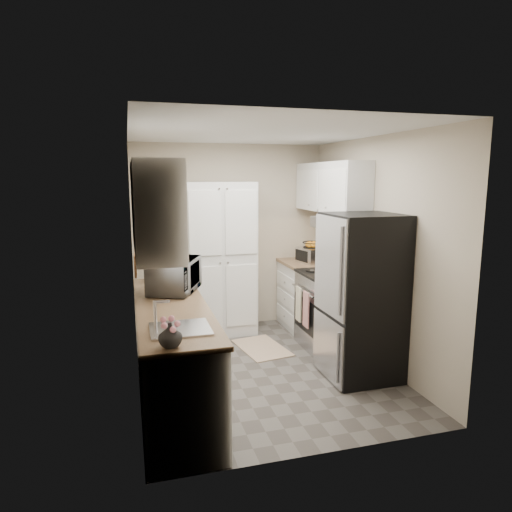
% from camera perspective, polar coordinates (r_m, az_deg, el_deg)
% --- Properties ---
extents(ground, '(3.20, 3.20, 0.00)m').
position_cam_1_polar(ground, '(5.11, 0.79, -13.93)').
color(ground, '#56514C').
rests_on(ground, ground).
extents(room_shell, '(2.64, 3.24, 2.52)m').
position_cam_1_polar(room_shell, '(4.68, 0.66, 4.53)').
color(room_shell, beige).
rests_on(room_shell, ground).
extents(pantry_cabinet, '(0.90, 0.55, 2.00)m').
position_cam_1_polar(pantry_cabinet, '(6.00, -4.58, -0.36)').
color(pantry_cabinet, silver).
rests_on(pantry_cabinet, ground).
extents(base_cabinet_left, '(0.60, 2.30, 0.88)m').
position_cam_1_polar(base_cabinet_left, '(4.38, -10.34, -12.04)').
color(base_cabinet_left, silver).
rests_on(base_cabinet_left, ground).
extents(countertop_left, '(0.63, 2.33, 0.04)m').
position_cam_1_polar(countertop_left, '(4.23, -10.53, -6.24)').
color(countertop_left, '#846647').
rests_on(countertop_left, base_cabinet_left).
extents(base_cabinet_right, '(0.60, 0.80, 0.88)m').
position_cam_1_polar(base_cabinet_right, '(6.34, 6.36, -5.02)').
color(base_cabinet_right, silver).
rests_on(base_cabinet_right, ground).
extents(countertop_right, '(0.63, 0.83, 0.04)m').
position_cam_1_polar(countertop_right, '(6.24, 6.44, -0.93)').
color(countertop_right, '#846647').
rests_on(countertop_right, base_cabinet_right).
extents(electric_range, '(0.71, 0.78, 1.13)m').
position_cam_1_polar(electric_range, '(5.62, 9.29, -6.64)').
color(electric_range, '#B7B7BC').
rests_on(electric_range, ground).
extents(refrigerator, '(0.70, 0.72, 1.70)m').
position_cam_1_polar(refrigerator, '(4.82, 13.05, -4.96)').
color(refrigerator, '#B7B7BC').
rests_on(refrigerator, ground).
extents(microwave, '(0.61, 0.71, 0.33)m').
position_cam_1_polar(microwave, '(4.65, -10.16, -2.41)').
color(microwave, silver).
rests_on(microwave, countertop_left).
extents(wine_bottle, '(0.08, 0.08, 0.30)m').
position_cam_1_polar(wine_bottle, '(5.11, -13.26, -1.60)').
color(wine_bottle, black).
rests_on(wine_bottle, countertop_left).
extents(flower_vase, '(0.18, 0.18, 0.17)m').
position_cam_1_polar(flower_vase, '(3.18, -10.67, -9.69)').
color(flower_vase, white).
rests_on(flower_vase, countertop_left).
extents(cutting_board, '(0.04, 0.28, 0.34)m').
position_cam_1_polar(cutting_board, '(5.16, -11.73, -1.18)').
color(cutting_board, '#3E8832').
rests_on(cutting_board, countertop_left).
extents(toaster_oven, '(0.36, 0.41, 0.21)m').
position_cam_1_polar(toaster_oven, '(6.17, 6.94, 0.10)').
color(toaster_oven, silver).
rests_on(toaster_oven, countertop_right).
extents(fruit_basket, '(0.33, 0.33, 0.11)m').
position_cam_1_polar(fruit_basket, '(6.17, 7.10, 1.60)').
color(fruit_basket, orange).
rests_on(fruit_basket, toaster_oven).
extents(kitchen_mat, '(0.61, 0.86, 0.01)m').
position_cam_1_polar(kitchen_mat, '(5.67, 0.72, -11.39)').
color(kitchen_mat, tan).
rests_on(kitchen_mat, ground).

